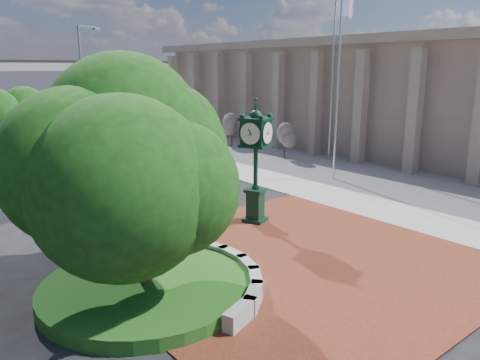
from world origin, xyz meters
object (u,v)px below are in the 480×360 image
at_px(flagpole_a, 338,87).
at_px(street_lamp_near, 84,79).
at_px(flagpole_b, 332,77).
at_px(parked_car, 31,123).
at_px(post_clock, 256,157).

xyz_separation_m(flagpole_a, street_lamp_near, (-7.50, 18.43, 0.19)).
relative_size(flagpole_b, street_lamp_near, 1.19).
xyz_separation_m(flagpole_a, flagpole_b, (4.29, 4.01, 0.42)).
relative_size(parked_car, flagpole_b, 0.40).
height_order(post_clock, parked_car, post_clock).
height_order(parked_car, street_lamp_near, street_lamp_near).
bearing_deg(flagpole_b, flagpole_a, -136.96).
bearing_deg(flagpole_a, post_clock, -161.12).
bearing_deg(flagpole_b, street_lamp_near, 129.25).
distance_m(flagpole_b, street_lamp_near, 18.63).
xyz_separation_m(post_clock, street_lamp_near, (1.25, 21.42, 2.73)).
bearing_deg(street_lamp_near, flagpole_b, -50.75).
relative_size(post_clock, flagpole_a, 0.49).
bearing_deg(post_clock, flagpole_b, 28.22).
bearing_deg(parked_car, post_clock, -92.34).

